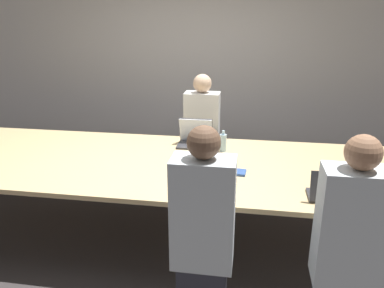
{
  "coord_description": "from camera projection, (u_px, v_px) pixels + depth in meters",
  "views": [
    {
      "loc": [
        0.78,
        -3.13,
        2.01
      ],
      "look_at": [
        0.26,
        0.1,
        0.9
      ],
      "focal_mm": 35.0,
      "sensor_mm": 36.0,
      "label": 1
    }
  ],
  "objects": [
    {
      "name": "stapler",
      "position": [
        180.0,
        170.0,
        3.2
      ],
      "size": [
        0.1,
        0.15,
        0.05
      ],
      "rotation": [
        0.0,
        0.0,
        -0.44
      ],
      "color": "black",
      "rests_on": "conference_table"
    },
    {
      "name": "person_near_midright",
      "position": [
        203.0,
        233.0,
        2.43
      ],
      "size": [
        0.4,
        0.24,
        1.41
      ],
      "rotation": [
        0.0,
        0.0,
        3.14
      ],
      "color": "#2D2D38",
      "rests_on": "ground_plane"
    },
    {
      "name": "bottle_far_center",
      "position": [
        223.0,
        142.0,
        3.69
      ],
      "size": [
        0.07,
        0.07,
        0.21
      ],
      "color": "#ADD1E0",
      "rests_on": "conference_table"
    },
    {
      "name": "laptop_near_midright",
      "position": [
        210.0,
        187.0,
        2.76
      ],
      "size": [
        0.33,
        0.24,
        0.24
      ],
      "rotation": [
        0.0,
        0.0,
        3.14
      ],
      "color": "#B7B7BC",
      "rests_on": "conference_table"
    },
    {
      "name": "person_far_center",
      "position": [
        202.0,
        136.0,
        4.41
      ],
      "size": [
        0.4,
        0.24,
        1.41
      ],
      "color": "#2D2D38",
      "rests_on": "ground_plane"
    },
    {
      "name": "laptop_far_center",
      "position": [
        195.0,
        137.0,
        3.88
      ],
      "size": [
        0.35,
        0.27,
        0.27
      ],
      "color": "#333338",
      "rests_on": "conference_table"
    },
    {
      "name": "curtain_wall",
      "position": [
        197.0,
        63.0,
        5.22
      ],
      "size": [
        12.0,
        0.06,
        2.8
      ],
      "color": "#BCB7B2",
      "rests_on": "ground_plane"
    },
    {
      "name": "ground_plane",
      "position": [
        165.0,
        232.0,
        3.69
      ],
      "size": [
        24.0,
        24.0,
        0.0
      ],
      "primitive_type": "plane",
      "color": "#383333"
    },
    {
      "name": "laptop_near_right",
      "position": [
        332.0,
        192.0,
        2.69
      ],
      "size": [
        0.33,
        0.23,
        0.23
      ],
      "rotation": [
        0.0,
        0.0,
        3.14
      ],
      "color": "#333338",
      "rests_on": "conference_table"
    },
    {
      "name": "person_near_right",
      "position": [
        348.0,
        248.0,
        2.27
      ],
      "size": [
        0.4,
        0.24,
        1.4
      ],
      "rotation": [
        0.0,
        0.0,
        3.14
      ],
      "color": "#2D2D38",
      "rests_on": "ground_plane"
    },
    {
      "name": "notebook",
      "position": [
        233.0,
        172.0,
        3.19
      ],
      "size": [
        0.23,
        0.14,
        0.02
      ],
      "rotation": [
        0.0,
        0.0,
        -0.08
      ],
      "color": "#2D4C8C",
      "rests_on": "conference_table"
    },
    {
      "name": "bottle_near_right",
      "position": [
        369.0,
        181.0,
        2.79
      ],
      "size": [
        0.07,
        0.07,
        0.23
      ],
      "color": "black",
      "rests_on": "conference_table"
    },
    {
      "name": "conference_table",
      "position": [
        163.0,
        166.0,
        3.46
      ],
      "size": [
        4.61,
        1.56,
        0.75
      ],
      "color": "#D6B77F",
      "rests_on": "ground_plane"
    }
  ]
}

